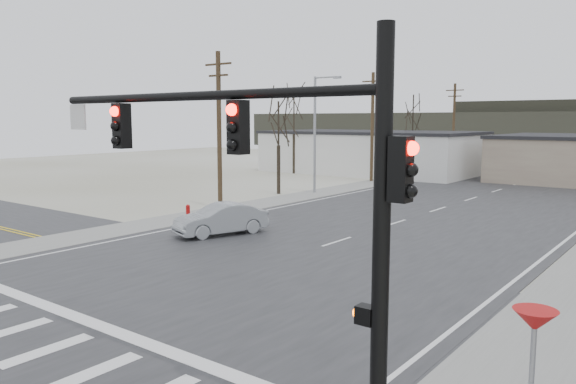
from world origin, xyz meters
The scene contains 19 objects.
ground centered at (0.00, 0.00, 0.00)m, with size 140.00×140.00×0.00m, color silver.
main_road centered at (0.00, 15.00, 0.02)m, with size 18.00×110.00×0.05m, color #262628.
cross_road centered at (0.00, 0.00, 0.02)m, with size 90.00×10.00×0.04m, color #262628.
sidewalk_left centered at (-10.60, 20.00, 0.03)m, with size 3.00×90.00×0.06m, color gray.
traffic_signal_mast centered at (7.89, -6.20, 4.67)m, with size 8.95×0.43×7.20m.
fire_hydrant centered at (-10.20, 8.00, 0.45)m, with size 0.24×0.24×0.87m.
yield_sign centered at (11.50, -3.50, 2.07)m, with size 0.80×0.80×2.35m.
building_left_far centered at (-16.00, 40.00, 2.26)m, with size 22.30×12.30×4.50m.
upole_left_b centered at (-11.50, 12.00, 5.22)m, with size 2.20×0.30×10.00m.
upole_left_c centered at (-11.50, 32.00, 5.22)m, with size 2.20×0.30×10.00m.
upole_left_d centered at (-11.50, 52.00, 5.22)m, with size 2.20×0.30×10.00m.
streetlight_main centered at (-10.80, 22.00, 5.09)m, with size 2.40×0.25×9.00m.
tree_left_near centered at (-13.00, 20.00, 5.23)m, with size 3.30×3.30×7.35m.
tree_left_far centered at (-14.00, 46.00, 6.28)m, with size 3.96×3.96×8.82m.
tree_left_mid centered at (-22.00, 34.00, 6.28)m, with size 3.96×3.96×8.82m.
hill_left centered at (-35.00, 92.00, 3.50)m, with size 70.00×18.00×7.00m, color #333026.
sedan_crossing centered at (-5.51, 5.91, 0.82)m, with size 1.63×4.67×1.54m, color gray.
car_far_a centered at (-1.29, 43.81, 0.76)m, with size 2.00×4.92×1.43m, color black.
car_far_b centered at (-6.56, 58.49, 0.83)m, with size 1.85×4.60×1.57m, color black.
Camera 1 is at (13.87, -13.92, 5.75)m, focal length 35.00 mm.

